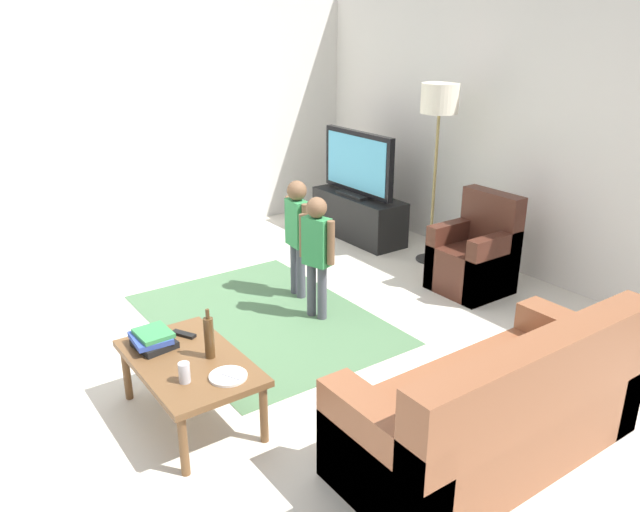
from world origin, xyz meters
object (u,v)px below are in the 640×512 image
Objects in this scene: tv_stand at (358,217)px; soda_can at (184,373)px; couch at (501,415)px; book_stack at (153,339)px; tv at (358,164)px; coffee_table at (189,366)px; armchair at (476,259)px; child_center at (317,247)px; child_near_tv at (297,228)px; plate at (228,376)px; tv_remote at (184,334)px; floor_lamp at (439,109)px; bottle at (209,337)px.

tv_stand is 10.00× the size of soda_can.
couch is 2.12m from book_stack.
tv is 3.70m from coffee_table.
armchair reaches higher than coffee_table.
couch is at bearing -5.74° from child_center.
child_near_tv reaches higher than plate.
tv_stand reaches higher than tv_remote.
floor_lamp is (-0.77, 0.19, 1.25)m from armchair.
tv reaches higher than couch.
couch is 1.54m from plate.
book_stack reaches higher than tv_remote.
tv is 6.47× the size of tv_remote.
tv_stand is 3.75× the size of bottle.
couch reaches higher than soda_can.
soda_can is at bearing -58.99° from child_center.
coffee_table is at bearing -162.66° from plate.
plate is at bearing -49.92° from tv_stand.
tv_remote is at bearing -58.97° from child_near_tv.
armchair is 2.95m from plate.
floor_lamp reaches higher than tv_stand.
child_near_tv is at bearing 118.40° from book_stack.
tv_stand is 3.44m from tv_remote.
tv is 1.04× the size of child_near_tv.
couch reaches higher than tv_stand.
soda_can is (0.17, -0.24, -0.08)m from bottle.
tv_stand is at bearing 178.72° from armchair.
child_center is 8.63× the size of soda_can.
tv_remote is (-1.65, -1.14, 0.14)m from couch.
tv_stand is 3.92m from soda_can.
tv is 5.00× the size of plate.
soda_can is (1.35, -3.28, -1.06)m from floor_lamp.
child_near_tv is 8.83× the size of soda_can.
book_stack is 0.49m from soda_can.
tv is 3.81m from plate.
couch is 2.01m from tv_remote.
tv is (0.00, -0.02, 0.60)m from tv_stand.
plate is at bearing 65.50° from soda_can.
bottle is 0.37m from tv_remote.
soda_can is (-1.13, -1.36, 0.19)m from couch.
plate is at bearing -76.67° from armchair.
soda_can is (1.40, -1.68, -0.16)m from child_near_tv.
tv_stand is 1.09× the size of tv.
tv_remote is at bearing -145.27° from couch.
child_center is 1.43m from tv_remote.
floor_lamp reaches higher than child_near_tv.
child_center is 1.64m from coffee_table.
floor_lamp is 1.78× the size of coffee_table.
book_stack is at bearing -160.26° from plate.
floor_lamp is at bearing 103.35° from child_center.
child_center is 1.04× the size of coffee_table.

